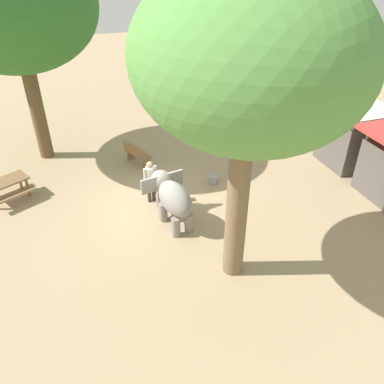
{
  "coord_description": "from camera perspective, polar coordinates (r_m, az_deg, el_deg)",
  "views": [
    {
      "loc": [
        11.07,
        -2.32,
        8.14
      ],
      "look_at": [
        0.59,
        1.23,
        0.8
      ],
      "focal_mm": 36.45,
      "sensor_mm": 36.0,
      "label": 1
    }
  ],
  "objects": [
    {
      "name": "ground_plane",
      "position": [
        13.94,
        -5.57,
        -2.37
      ],
      "size": [
        60.0,
        60.0,
        0.0
      ],
      "primitive_type": "plane",
      "color": "tan"
    },
    {
      "name": "elephant",
      "position": [
        12.68,
        -2.98,
        -0.7
      ],
      "size": [
        2.3,
        1.53,
        1.58
      ],
      "rotation": [
        0.0,
        0.0,
        3.33
      ],
      "color": "gray",
      "rests_on": "ground_plane"
    },
    {
      "name": "market_stall_white",
      "position": [
        17.39,
        22.1,
        7.26
      ],
      "size": [
        2.5,
        2.5,
        2.52
      ],
      "color": "#59514C",
      "rests_on": "ground_plane"
    },
    {
      "name": "shade_tree_main",
      "position": [
        16.61,
        -24.72,
        23.48
      ],
      "size": [
        6.56,
        6.01,
        8.36
      ],
      "color": "brown",
      "rests_on": "ground_plane"
    },
    {
      "name": "shade_tree_secondary",
      "position": [
        8.58,
        8.29,
        18.69
      ],
      "size": [
        5.49,
        5.03,
        7.98
      ],
      "color": "brown",
      "rests_on": "ground_plane"
    },
    {
      "name": "feed_bucket",
      "position": [
        15.21,
        3.15,
        1.84
      ],
      "size": [
        0.36,
        0.36,
        0.32
      ],
      "primitive_type": "cylinder",
      "color": "gray",
      "rests_on": "ground_plane"
    },
    {
      "name": "wooden_bench",
      "position": [
        16.55,
        -8.07,
        5.59
      ],
      "size": [
        1.43,
        0.99,
        0.88
      ],
      "rotation": [
        0.0,
        0.0,
        0.47
      ],
      "color": "olive",
      "rests_on": "ground_plane"
    },
    {
      "name": "person_handler",
      "position": [
        13.82,
        -6.09,
        1.98
      ],
      "size": [
        0.32,
        0.5,
        1.62
      ],
      "rotation": [
        0.0,
        0.0,
        0.24
      ],
      "color": "#3F3833",
      "rests_on": "ground_plane"
    },
    {
      "name": "picnic_table_near",
      "position": [
        15.54,
        -25.5,
        0.88
      ],
      "size": [
        2.0,
        2.01,
        0.78
      ],
      "rotation": [
        0.0,
        0.0,
        2.04
      ],
      "color": "brown",
      "rests_on": "ground_plane"
    }
  ]
}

